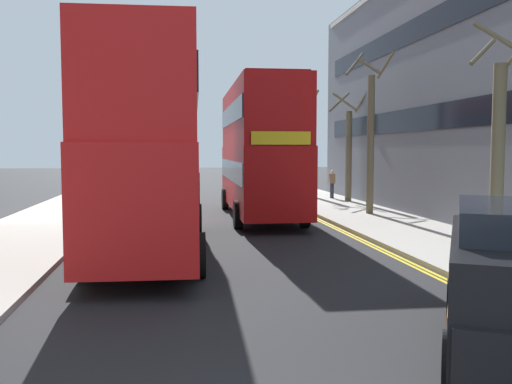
{
  "coord_description": "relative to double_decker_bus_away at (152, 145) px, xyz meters",
  "views": [
    {
      "loc": [
        -1.64,
        -3.32,
        2.89
      ],
      "look_at": [
        0.5,
        11.0,
        1.8
      ],
      "focal_mm": 39.05,
      "sensor_mm": 36.0,
      "label": 1
    }
  ],
  "objects": [
    {
      "name": "street_tree_far",
      "position": [
        9.08,
        -2.25,
        -0.1
      ],
      "size": [
        1.78,
        1.77,
        6.01
      ],
      "color": "#6B6047",
      "rests_on": "sidewalk_right"
    },
    {
      "name": "street_tree_near",
      "position": [
        8.6,
        18.37,
        0.26
      ],
      "size": [
        1.88,
        1.88,
        6.47
      ],
      "color": "#6B6047",
      "rests_on": "sidewalk_right"
    },
    {
      "name": "sidewalk_left",
      "position": [
        -4.3,
        3.43,
        -2.96
      ],
      "size": [
        4.0,
        80.0,
        0.14
      ],
      "primitive_type": "cube",
      "color": "#ADA89E",
      "rests_on": "ground"
    },
    {
      "name": "kerb_line_inner",
      "position": [
        6.44,
        1.43,
        -3.03
      ],
      "size": [
        0.1,
        56.0,
        0.01
      ],
      "primitive_type": "cube",
      "color": "yellow",
      "rests_on": "ground"
    },
    {
      "name": "sidewalk_right",
      "position": [
        8.7,
        3.43,
        -2.96
      ],
      "size": [
        4.0,
        80.0,
        0.14
      ],
      "primitive_type": "cube",
      "color": "#ADA89E",
      "rests_on": "ground"
    },
    {
      "name": "street_tree_distant",
      "position": [
        9.04,
        7.29,
        0.46
      ],
      "size": [
        2.01,
        1.93,
        7.12
      ],
      "color": "#6B6047",
      "rests_on": "sidewalk_right"
    },
    {
      "name": "double_decker_bus_away",
      "position": [
        0.0,
        0.0,
        0.0
      ],
      "size": [
        3.09,
        10.89,
        5.64
      ],
      "color": "red",
      "rests_on": "ground"
    },
    {
      "name": "kerb_line_outer",
      "position": [
        6.6,
        1.43,
        -3.03
      ],
      "size": [
        0.1,
        56.0,
        0.01
      ],
      "primitive_type": "cube",
      "color": "yellow",
      "rests_on": "ground"
    },
    {
      "name": "double_decker_bus_oncoming",
      "position": [
        4.24,
        7.67,
        0.0
      ],
      "size": [
        2.97,
        10.86,
        5.64
      ],
      "color": "#B20F0F",
      "rests_on": "ground"
    },
    {
      "name": "street_tree_mid",
      "position": [
        9.96,
        13.15,
        -0.14
      ],
      "size": [
        1.89,
        2.08,
        5.94
      ],
      "color": "#6B6047",
      "rests_on": "sidewalk_right"
    },
    {
      "name": "pedestrian_far",
      "position": [
        9.6,
        15.01,
        -2.04
      ],
      "size": [
        0.34,
        0.22,
        1.62
      ],
      "color": "#2D2D38",
      "rests_on": "sidewalk_right"
    }
  ]
}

